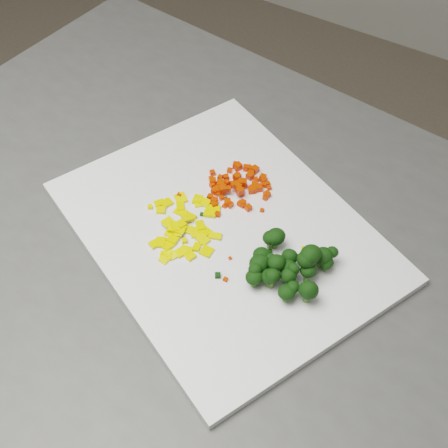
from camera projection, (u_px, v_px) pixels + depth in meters
The scene contains 159 objects.
counter_block at pixel (217, 384), 1.18m from camera, with size 1.05×0.74×0.90m, color #464643.
cutting_board at pixel (224, 231), 0.83m from camera, with size 0.42×0.33×0.01m, color white.
carrot_pile at pixel (236, 184), 0.86m from camera, with size 0.09×0.09×0.03m, color red, non-canonical shape.
pepper_pile at pixel (180, 225), 0.82m from camera, with size 0.11×0.11×0.02m, color yellow, non-canonical shape.
broccoli_pile at pixel (292, 255), 0.77m from camera, with size 0.11×0.11×0.05m, color black, non-canonical shape.
carrot_cube_0 at pixel (264, 180), 0.88m from camera, with size 0.01×0.01×0.01m, color red.
carrot_cube_1 at pixel (243, 203), 0.85m from camera, with size 0.01×0.01×0.01m, color red.
carrot_cube_2 at pixel (220, 177), 0.88m from camera, with size 0.01×0.01×0.01m, color red.
carrot_cube_3 at pixel (248, 208), 0.85m from camera, with size 0.01×0.01×0.01m, color red.
carrot_cube_4 at pixel (240, 204), 0.85m from camera, with size 0.01×0.01×0.01m, color red.
carrot_cube_5 at pixel (219, 183), 0.88m from camera, with size 0.01×0.01×0.01m, color red.
carrot_cube_6 at pixel (218, 194), 0.86m from camera, with size 0.01×0.01×0.01m, color red.
carrot_cube_7 at pixel (238, 183), 0.87m from camera, with size 0.01×0.01×0.01m, color red.
carrot_cube_8 at pixel (265, 198), 0.86m from camera, with size 0.01×0.01×0.01m, color red.
carrot_cube_9 at pixel (263, 177), 0.88m from camera, with size 0.01×0.01×0.01m, color red.
carrot_cube_10 at pixel (234, 185), 0.86m from camera, with size 0.01×0.01×0.01m, color red.
carrot_cube_11 at pixel (212, 185), 0.87m from camera, with size 0.01×0.01×0.01m, color red.
carrot_cube_12 at pixel (246, 169), 0.90m from camera, with size 0.01×0.01×0.01m, color red.
carrot_cube_13 at pixel (268, 184), 0.88m from camera, with size 0.01×0.01×0.01m, color red.
carrot_cube_14 at pixel (228, 203), 0.85m from camera, with size 0.01×0.01×0.01m, color red.
carrot_cube_15 at pixel (232, 185), 0.87m from camera, with size 0.01×0.01×0.01m, color red.
carrot_cube_16 at pixel (220, 185), 0.87m from camera, with size 0.01×0.01×0.01m, color red.
carrot_cube_17 at pixel (251, 175), 0.89m from camera, with size 0.01×0.01×0.01m, color red.
carrot_cube_18 at pixel (230, 170), 0.89m from camera, with size 0.01×0.01×0.01m, color red.
carrot_cube_19 at pixel (230, 205), 0.85m from camera, with size 0.01×0.01×0.01m, color red.
carrot_cube_20 at pixel (220, 184), 0.87m from camera, with size 0.01×0.01×0.01m, color red.
carrot_cube_21 at pixel (244, 182), 0.87m from camera, with size 0.01×0.01×0.01m, color red.
carrot_cube_22 at pixel (251, 189), 0.87m from camera, with size 0.01×0.01×0.01m, color red.
carrot_cube_23 at pixel (214, 204), 0.85m from camera, with size 0.01×0.01×0.01m, color red.
carrot_cube_24 at pixel (222, 198), 0.86m from camera, with size 0.01×0.01×0.01m, color red.
carrot_cube_25 at pixel (259, 188), 0.87m from camera, with size 0.01×0.01×0.01m, color red.
carrot_cube_26 at pixel (236, 182), 0.88m from camera, with size 0.01×0.01×0.01m, color red.
carrot_cube_27 at pixel (216, 202), 0.85m from camera, with size 0.01×0.01×0.01m, color red.
carrot_cube_28 at pixel (214, 200), 0.86m from camera, with size 0.01×0.01×0.01m, color red.
carrot_cube_29 at pixel (238, 166), 0.90m from camera, with size 0.01×0.01×0.01m, color red.
carrot_cube_30 at pixel (217, 188), 0.87m from camera, with size 0.01×0.01×0.01m, color red.
carrot_cube_31 at pixel (253, 171), 0.89m from camera, with size 0.01×0.01×0.01m, color red.
carrot_cube_32 at pixel (250, 176), 0.88m from camera, with size 0.01×0.01×0.01m, color red.
carrot_cube_33 at pixel (210, 197), 0.86m from camera, with size 0.01×0.01×0.01m, color red.
carrot_cube_34 at pixel (227, 182), 0.87m from camera, with size 0.01×0.01×0.01m, color red.
carrot_cube_35 at pixel (255, 185), 0.87m from camera, with size 0.01×0.01×0.01m, color red.
carrot_cube_36 at pixel (255, 170), 0.89m from camera, with size 0.01×0.01×0.01m, color red.
carrot_cube_37 at pixel (223, 189), 0.86m from camera, with size 0.01×0.01×0.01m, color red.
carrot_cube_38 at pixel (240, 191), 0.86m from camera, with size 0.01×0.01×0.01m, color red.
carrot_cube_39 at pixel (213, 181), 0.88m from camera, with size 0.01×0.01×0.01m, color red.
carrot_cube_40 at pixel (255, 189), 0.87m from camera, with size 0.01×0.01×0.01m, color red.
carrot_cube_41 at pixel (226, 186), 0.87m from camera, with size 0.01×0.01×0.01m, color red.
carrot_cube_42 at pixel (250, 168), 0.90m from camera, with size 0.01×0.01×0.01m, color red.
carrot_cube_43 at pixel (219, 190), 0.87m from camera, with size 0.01×0.01×0.01m, color red.
carrot_cube_44 at pixel (226, 177), 0.88m from camera, with size 0.01×0.01×0.01m, color red.
carrot_cube_45 at pixel (215, 191), 0.87m from camera, with size 0.01×0.01×0.01m, color red.
carrot_cube_46 at pixel (237, 168), 0.90m from camera, with size 0.01×0.01×0.01m, color red.
carrot_cube_47 at pixel (227, 183), 0.88m from camera, with size 0.01×0.01×0.01m, color red.
carrot_cube_48 at pixel (221, 182), 0.88m from camera, with size 0.01×0.01×0.01m, color red.
carrot_cube_49 at pixel (253, 189), 0.87m from camera, with size 0.01×0.01×0.01m, color red.
carrot_cube_50 at pixel (224, 185), 0.87m from camera, with size 0.01×0.01×0.01m, color red.
carrot_cube_51 at pixel (236, 165), 0.90m from camera, with size 0.01×0.01×0.01m, color red.
carrot_cube_52 at pixel (219, 190), 0.87m from camera, with size 0.01×0.01×0.01m, color red.
carrot_cube_53 at pixel (269, 188), 0.87m from camera, with size 0.01×0.01×0.01m, color red.
carrot_cube_54 at pixel (263, 180), 0.88m from camera, with size 0.01×0.01×0.01m, color red.
carrot_cube_55 at pixel (241, 192), 0.86m from camera, with size 0.01×0.01×0.01m, color red.
carrot_cube_56 at pixel (241, 182), 0.87m from camera, with size 0.01×0.01×0.01m, color red.
carrot_cube_57 at pixel (220, 187), 0.87m from camera, with size 0.01×0.01×0.01m, color red.
carrot_cube_58 at pixel (211, 179), 0.88m from camera, with size 0.01×0.01×0.01m, color red.
carrot_cube_59 at pixel (237, 177), 0.87m from camera, with size 0.01×0.01×0.01m, color red.
carrot_cube_60 at pixel (229, 189), 0.86m from camera, with size 0.01×0.01×0.01m, color red.
carrot_cube_61 at pixel (238, 187), 0.86m from camera, with size 0.01×0.01×0.01m, color red.
carrot_cube_62 at pixel (256, 180), 0.88m from camera, with size 0.01×0.01×0.01m, color red.
carrot_cube_63 at pixel (264, 185), 0.88m from camera, with size 0.01×0.01×0.01m, color red.
carrot_cube_64 at pixel (251, 188), 0.87m from camera, with size 0.01×0.01×0.01m, color red.
carrot_cube_65 at pixel (251, 190), 0.87m from camera, with size 0.01×0.01×0.01m, color red.
carrot_cube_66 at pixel (244, 186), 0.87m from camera, with size 0.01×0.01×0.01m, color red.
carrot_cube_67 at pixel (240, 193), 0.86m from camera, with size 0.01×0.01×0.01m, color red.
carrot_cube_68 at pixel (237, 176), 0.88m from camera, with size 0.01×0.01×0.01m, color red.
carrot_cube_69 at pixel (246, 168), 0.90m from camera, with size 0.01×0.01×0.01m, color red.
carrot_cube_70 at pixel (211, 197), 0.86m from camera, with size 0.01×0.01×0.01m, color red.
carrot_cube_71 at pixel (251, 170), 0.89m from camera, with size 0.01×0.01×0.01m, color red.
carrot_cube_72 at pixel (212, 173), 0.89m from camera, with size 0.01×0.01×0.01m, color red.
carrot_cube_73 at pixel (243, 205), 0.85m from camera, with size 0.01×0.01×0.01m, color red.
carrot_cube_74 at pixel (267, 194), 0.86m from camera, with size 0.01×0.01×0.01m, color red.
pepper_chunk_0 at pixel (210, 213), 0.84m from camera, with size 0.02×0.01×0.00m, color yellow.
pepper_chunk_1 at pixel (199, 203), 0.86m from camera, with size 0.01×0.01×0.00m, color yellow.
pepper_chunk_2 at pixel (161, 210), 0.85m from camera, with size 0.01×0.01×0.00m, color yellow.
pepper_chunk_3 at pixel (180, 206), 0.85m from camera, with size 0.02×0.01×0.00m, color yellow.
pepper_chunk_4 at pixel (191, 217), 0.84m from camera, with size 0.01×0.01×0.00m, color yellow.
pepper_chunk_5 at pixel (187, 218), 0.83m from camera, with size 0.01×0.01×0.00m, color yellow.
pepper_chunk_6 at pixel (173, 240), 0.81m from camera, with size 0.01×0.01×0.00m, color yellow.
pepper_chunk_7 at pixel (191, 230), 0.82m from camera, with size 0.01×0.01×0.00m, color yellow.
pepper_chunk_8 at pixel (205, 231), 0.82m from camera, with size 0.01×0.02×0.00m, color yellow.
pepper_chunk_9 at pixel (174, 227), 0.82m from camera, with size 0.02×0.01×0.00m, color yellow.
pepper_chunk_10 at pixel (213, 208), 0.85m from camera, with size 0.02×0.01×0.00m, color yellow.
pepper_chunk_11 at pixel (197, 247), 0.81m from camera, with size 0.01×0.01×0.00m, color yellow.
pepper_chunk_12 at pixel (171, 232), 0.82m from camera, with size 0.02×0.01×0.00m, color yellow.
pepper_chunk_13 at pixel (168, 245), 0.81m from camera, with size 0.02×0.02×0.00m, color yellow.
pepper_chunk_14 at pixel (196, 232), 0.82m from camera, with size 0.01×0.02×0.00m, color yellow.
pepper_chunk_15 at pixel (207, 251), 0.80m from camera, with size 0.02×0.01×0.00m, color yellow.
pepper_chunk_16 at pixel (159, 203), 0.85m from camera, with size 0.01×0.01×0.00m, color yellow.
pepper_chunk_17 at pixel (180, 229), 0.82m from camera, with size 0.01×0.02×0.00m, color yellow.
pepper_chunk_18 at pixel (186, 250), 0.80m from camera, with size 0.01×0.02×0.00m, color yellow.
pepper_chunk_19 at pixel (169, 254), 0.80m from camera, with size 0.01×0.01×0.00m, color yellow.
pepper_chunk_20 at pixel (181, 212), 0.85m from camera, with size 0.02×0.01×0.00m, color yellow.
pepper_chunk_21 at pixel (156, 243), 0.81m from camera, with size 0.02×0.01×0.00m, color yellow.
pepper_chunk_22 at pixel (172, 255), 0.80m from camera, with size 0.01×0.01×0.00m, color yellow.
pepper_chunk_23 at pixel (203, 240), 0.81m from camera, with size 0.01×0.02×0.00m, color yellow.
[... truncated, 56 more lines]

